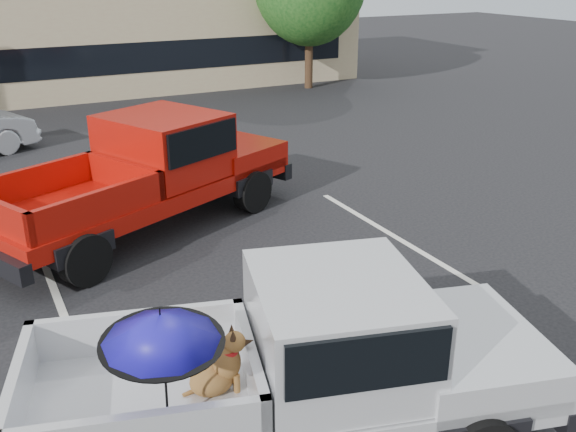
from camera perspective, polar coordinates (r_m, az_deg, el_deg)
ground at (r=9.24m, az=1.50°, el=-9.57°), size 90.00×90.00×0.00m
stripe_left at (r=10.14m, az=-19.46°, el=-7.87°), size 0.12×5.00×0.01m
stripe_right at (r=12.21m, az=9.32°, el=-1.72°), size 0.12×5.00×0.01m
motel_building at (r=28.53m, az=-16.40°, el=17.67°), size 20.40×8.40×6.30m
silver_pickup at (r=6.70m, az=2.48°, el=-12.28°), size 6.01×3.40×2.06m
red_pickup at (r=12.55m, az=-11.48°, el=4.41°), size 6.76×4.70×2.12m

